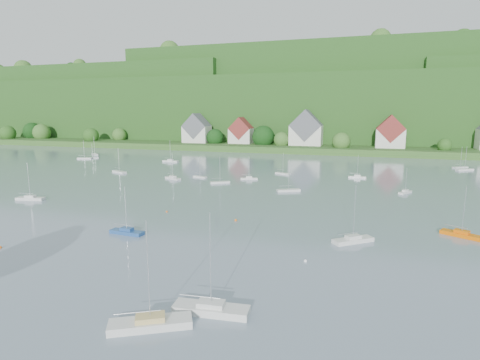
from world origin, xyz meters
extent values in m
cube|color=#2D5921|center=(0.00, 200.00, 1.50)|extent=(600.00, 60.00, 3.00)
cube|color=#164215|center=(0.00, 275.00, 20.00)|extent=(620.00, 160.00, 40.00)
cube|color=#164215|center=(-150.00, 260.00, 24.00)|extent=(200.00, 120.00, 52.00)
cube|color=#164215|center=(10.00, 270.00, 28.00)|extent=(240.00, 130.00, 60.00)
sphere|color=#366324|center=(-162.23, 187.01, 6.64)|extent=(11.19, 11.19, 11.19)
sphere|color=#366324|center=(-108.08, 191.48, 5.80)|extent=(8.61, 8.61, 8.61)
sphere|color=#254D17|center=(-119.76, 180.47, 5.94)|extent=(9.03, 9.03, 9.03)
sphere|color=#366324|center=(-6.80, 183.88, 5.66)|extent=(8.19, 8.19, 8.19)
sphere|color=#366324|center=(-51.96, 186.07, 5.11)|extent=(6.49, 6.49, 6.49)
sphere|color=#366324|center=(46.85, 192.08, 6.95)|extent=(12.16, 12.16, 12.16)
sphere|color=#366324|center=(22.99, 179.93, 5.84)|extent=(8.73, 8.73, 8.73)
sphere|color=black|center=(-43.87, 185.86, 6.03)|extent=(9.32, 9.32, 9.32)
sphere|color=black|center=(-170.45, 193.35, 6.09)|extent=(9.50, 9.50, 9.50)
sphere|color=black|center=(-174.62, 191.87, 6.87)|extent=(11.91, 11.91, 11.91)
sphere|color=#254D17|center=(-182.02, 179.81, 6.22)|extent=(9.91, 9.91, 9.91)
sphere|color=#254D17|center=(67.84, 181.69, 5.03)|extent=(6.24, 6.24, 6.24)
sphere|color=black|center=(-17.00, 186.36, 6.87)|extent=(11.92, 11.92, 11.92)
sphere|color=#366324|center=(-119.71, 228.54, 51.84)|extent=(10.52, 10.52, 10.52)
sphere|color=#366324|center=(-223.02, 236.35, 52.41)|extent=(13.75, 13.75, 13.75)
sphere|color=#254D17|center=(-84.27, 263.14, 51.80)|extent=(10.29, 10.29, 10.29)
sphere|color=black|center=(-190.36, 258.01, 51.80)|extent=(10.31, 10.31, 10.31)
sphere|color=black|center=(-175.19, 233.35, 51.42)|extent=(8.14, 8.14, 8.14)
sphere|color=#366324|center=(-177.57, 262.59, 51.25)|extent=(7.15, 7.15, 7.15)
sphere|color=black|center=(-243.68, 258.03, 52.04)|extent=(11.66, 11.66, 11.66)
sphere|color=black|center=(-68.16, 251.39, 51.26)|extent=(7.18, 7.18, 7.18)
sphere|color=#366324|center=(-157.98, 221.69, 51.56)|extent=(8.89, 8.89, 8.89)
sphere|color=black|center=(-193.31, 253.95, 51.74)|extent=(9.97, 9.97, 9.97)
sphere|color=#254D17|center=(39.50, 255.03, 60.25)|extent=(12.83, 12.83, 12.83)
sphere|color=#366324|center=(-39.93, 242.18, 59.43)|extent=(8.18, 8.18, 8.18)
sphere|color=#254D17|center=(1.11, 279.65, 60.23)|extent=(12.73, 12.73, 12.73)
sphere|color=#254D17|center=(83.40, 244.53, 60.01)|extent=(11.50, 11.50, 11.50)
sphere|color=#254D17|center=(60.71, 274.89, 60.56)|extent=(14.65, 14.65, 14.65)
sphere|color=#366324|center=(39.25, 231.29, 60.09)|extent=(11.95, 11.95, 11.95)
sphere|color=#366324|center=(-47.14, 274.29, 59.24)|extent=(7.07, 7.07, 7.07)
sphere|color=black|center=(-3.47, 243.31, 59.44)|extent=(8.21, 8.21, 8.21)
sphere|color=#366324|center=(-22.82, 267.10, 60.14)|extent=(12.24, 12.24, 12.24)
sphere|color=#366324|center=(-95.50, 235.90, 60.39)|extent=(13.65, 13.65, 13.65)
sphere|color=#254D17|center=(78.67, 255.82, 47.71)|extent=(9.78, 9.78, 9.78)
sphere|color=#254D17|center=(-39.98, 262.14, 42.10)|extent=(12.01, 12.01, 12.01)
sphere|color=black|center=(-3.70, 272.21, 42.75)|extent=(15.72, 15.72, 15.72)
sphere|color=#254D17|center=(10.88, 267.92, 41.84)|extent=(10.54, 10.54, 10.54)
sphere|color=#254D17|center=(-193.30, 298.62, 41.43)|extent=(8.18, 8.18, 8.18)
sphere|color=black|center=(-175.91, 289.59, 41.53)|extent=(8.74, 8.74, 8.74)
sphere|color=black|center=(-191.77, 268.51, 42.69)|extent=(15.38, 15.38, 15.38)
cube|color=silver|center=(-55.00, 187.00, 7.50)|extent=(14.00, 10.00, 9.00)
cube|color=#595A61|center=(-55.00, 187.00, 12.00)|extent=(14.00, 10.40, 14.00)
cube|color=silver|center=(-30.00, 189.00, 7.00)|extent=(12.00, 9.00, 8.00)
cube|color=maroon|center=(-30.00, 189.00, 11.00)|extent=(12.00, 9.36, 12.00)
cube|color=silver|center=(5.00, 188.00, 8.00)|extent=(16.00, 11.00, 10.00)
cube|color=#595A61|center=(5.00, 188.00, 13.00)|extent=(16.00, 11.44, 16.00)
cube|color=silver|center=(45.00, 186.00, 7.50)|extent=(13.00, 10.00, 9.00)
cube|color=maroon|center=(45.00, 186.00, 12.00)|extent=(13.00, 10.40, 13.00)
cube|color=#234A88|center=(-3.85, 41.76, 0.30)|extent=(6.04, 2.04, 0.59)
cube|color=#234A88|center=(-3.85, 41.76, 0.84)|extent=(2.15, 1.30, 0.50)
cylinder|color=silver|center=(-3.85, 41.76, 4.31)|extent=(0.10, 0.10, 7.43)
cylinder|color=silver|center=(-4.74, 41.82, 1.49)|extent=(3.27, 0.29, 0.08)
cube|color=silver|center=(14.62, 17.78, 0.39)|extent=(7.86, 5.61, 0.78)
cube|color=tan|center=(14.62, 17.78, 1.03)|extent=(3.11, 2.63, 0.50)
cylinder|color=silver|center=(14.62, 17.78, 5.63)|extent=(0.10, 0.10, 9.70)
cylinder|color=silver|center=(13.60, 17.23, 1.68)|extent=(3.79, 2.10, 0.08)
cube|color=silver|center=(32.18, 48.71, 0.33)|extent=(6.40, 5.61, 0.67)
cube|color=silver|center=(32.18, 48.71, 0.92)|extent=(2.65, 2.48, 0.50)
cylinder|color=silver|center=(32.18, 48.71, 4.84)|extent=(0.10, 0.10, 8.35)
cylinder|color=silver|center=(31.39, 48.09, 1.57)|extent=(2.93, 2.34, 0.08)
cube|color=silver|center=(19.08, 22.00, 0.39)|extent=(7.95, 2.88, 0.78)
cube|color=silver|center=(19.08, 22.00, 1.03)|extent=(2.85, 1.77, 0.50)
cylinder|color=silver|center=(19.08, 22.00, 5.64)|extent=(0.10, 0.10, 9.73)
cylinder|color=silver|center=(17.92, 21.90, 1.68)|extent=(4.27, 0.47, 0.08)
cube|color=#E26406|center=(48.96, 56.96, 0.31)|extent=(6.30, 4.57, 0.62)
cube|color=#E26406|center=(48.96, 56.96, 0.87)|extent=(2.50, 2.13, 0.50)
cylinder|color=silver|center=(48.96, 56.96, 4.52)|extent=(0.10, 0.10, 7.80)
cylinder|color=silver|center=(48.15, 57.41, 1.52)|extent=(3.03, 1.74, 0.08)
cube|color=silver|center=(-39.45, 56.83, 0.32)|extent=(6.65, 3.10, 0.64)
cube|color=silver|center=(-39.45, 56.83, 0.89)|extent=(2.46, 1.70, 0.50)
cylinder|color=silver|center=(-39.45, 56.83, 4.65)|extent=(0.10, 0.10, 8.02)
cylinder|color=silver|center=(-40.39, 56.63, 1.54)|extent=(3.47, 0.82, 0.08)
sphere|color=orange|center=(11.02, 54.63, 0.00)|extent=(0.49, 0.49, 0.49)
sphere|color=orange|center=(-4.31, 56.48, 0.00)|extent=(0.40, 0.40, 0.40)
sphere|color=white|center=(26.25, 38.50, 0.00)|extent=(0.46, 0.46, 0.46)
sphere|color=orange|center=(-17.96, 30.07, 0.00)|extent=(0.50, 0.50, 0.50)
cube|color=silver|center=(15.43, 84.27, 0.30)|extent=(6.03, 4.23, 0.59)
cylinder|color=silver|center=(15.43, 84.27, 4.30)|extent=(0.10, 0.10, 7.42)
cylinder|color=silver|center=(14.65, 83.86, 1.49)|extent=(2.93, 1.59, 0.08)
cube|color=silver|center=(-40.52, 127.58, 0.32)|extent=(6.48, 1.90, 0.65)
cube|color=silver|center=(-40.52, 127.58, 0.90)|extent=(2.28, 1.30, 0.50)
cylinder|color=silver|center=(-40.52, 127.58, 4.68)|extent=(0.10, 0.10, 8.06)
cylinder|color=silver|center=(-41.49, 127.60, 1.55)|extent=(3.55, 0.13, 0.08)
cube|color=silver|center=(-78.30, 128.29, 0.24)|extent=(4.44, 4.11, 0.47)
cylinder|color=silver|center=(-78.30, 128.29, 3.43)|extent=(0.10, 0.10, 5.92)
cylinder|color=silver|center=(-78.83, 127.83, 1.37)|extent=(2.01, 1.77, 0.08)
cube|color=silver|center=(66.74, 137.50, 0.31)|extent=(6.17, 4.56, 0.61)
cylinder|color=silver|center=(66.74, 137.50, 4.45)|extent=(0.10, 0.10, 7.67)
cylinder|color=silver|center=(65.94, 137.04, 1.51)|extent=(2.96, 1.76, 0.08)
cube|color=silver|center=(43.53, 90.79, 0.23)|extent=(3.57, 4.68, 0.47)
cube|color=silver|center=(43.53, 90.79, 0.72)|extent=(1.64, 1.88, 0.50)
cylinder|color=silver|center=(43.53, 90.79, 3.40)|extent=(0.10, 0.10, 5.86)
cylinder|color=silver|center=(43.16, 90.20, 1.37)|extent=(1.42, 2.24, 0.08)
cube|color=silver|center=(-14.38, 96.74, 0.23)|extent=(4.82, 2.39, 0.46)
cylinder|color=silver|center=(-14.38, 96.74, 3.37)|extent=(0.10, 0.10, 5.81)
cylinder|color=silver|center=(-15.05, 96.91, 1.36)|extent=(2.50, 0.70, 0.08)
cube|color=silver|center=(-5.19, 89.72, 0.28)|extent=(5.54, 4.33, 0.56)
cylinder|color=silver|center=(-5.19, 89.72, 4.05)|extent=(0.10, 0.10, 6.98)
cylinder|color=silver|center=(-5.89, 89.26, 1.46)|extent=(2.63, 1.73, 0.08)
cube|color=silver|center=(0.93, 98.10, 0.26)|extent=(5.31, 3.07, 0.51)
cube|color=silver|center=(0.93, 98.10, 0.76)|extent=(2.03, 1.55, 0.50)
cylinder|color=silver|center=(0.93, 98.10, 3.72)|extent=(0.10, 0.10, 6.41)
cylinder|color=silver|center=(0.20, 97.85, 1.41)|extent=(2.68, 1.02, 0.08)
cube|color=silver|center=(-80.35, 125.57, 0.30)|extent=(6.13, 3.57, 0.59)
cylinder|color=silver|center=(-80.35, 125.57, 4.29)|extent=(0.10, 0.10, 7.40)
cylinder|color=silver|center=(-81.18, 125.27, 1.49)|extent=(3.09, 1.18, 0.08)
cube|color=silver|center=(-43.66, 97.45, 0.31)|extent=(6.29, 3.99, 0.61)
cylinder|color=silver|center=(-43.66, 97.45, 4.43)|extent=(0.10, 0.10, 7.64)
cylinder|color=silver|center=(-44.50, 97.81, 1.51)|extent=(3.12, 1.40, 0.08)
cube|color=silver|center=(-20.99, 91.64, 0.29)|extent=(5.98, 4.05, 0.59)
cube|color=silver|center=(-20.99, 91.64, 0.84)|extent=(2.34, 1.93, 0.50)
cylinder|color=silver|center=(-20.99, 91.64, 4.24)|extent=(0.10, 0.10, 7.32)
cylinder|color=silver|center=(-21.78, 92.03, 1.49)|extent=(2.93, 1.49, 0.08)
cube|color=silver|center=(66.53, 143.17, 0.28)|extent=(5.65, 4.44, 0.57)
cylinder|color=silver|center=(66.53, 143.17, 4.13)|extent=(0.10, 0.10, 7.12)
cylinder|color=silver|center=(65.81, 142.70, 1.47)|extent=(2.67, 1.77, 0.08)
cube|color=silver|center=(31.73, 110.75, 0.26)|extent=(5.25, 1.72, 0.52)
cube|color=silver|center=(31.73, 110.75, 0.77)|extent=(1.87, 1.11, 0.50)
cylinder|color=silver|center=(31.73, 110.75, 3.76)|extent=(0.10, 0.10, 6.48)
cylinder|color=silver|center=(30.96, 110.71, 1.42)|extent=(2.85, 0.23, 0.08)
cube|color=silver|center=(-86.06, 139.74, 0.32)|extent=(5.93, 5.48, 0.63)
cylinder|color=silver|center=(-86.06, 139.74, 4.58)|extent=(0.10, 0.10, 7.90)
cylinder|color=silver|center=(-86.78, 140.36, 1.53)|extent=(2.68, 2.34, 0.08)
cube|color=silver|center=(8.68, 110.68, 0.26)|extent=(5.31, 3.25, 0.51)
cylinder|color=silver|center=(8.68, 110.68, 3.73)|extent=(0.10, 0.10, 6.43)
cylinder|color=silver|center=(7.96, 110.97, 1.41)|extent=(2.66, 1.13, 0.08)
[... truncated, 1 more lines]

